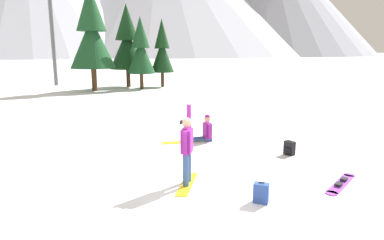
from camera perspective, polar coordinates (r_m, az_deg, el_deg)
ground_plane at (r=8.20m, az=-0.03°, el=-11.84°), size 800.00×800.00×0.00m
snowboarder_foreground at (r=8.33m, az=-0.84°, el=-4.78°), size 0.84×1.52×1.95m
snowboarder_midground at (r=12.49m, az=1.77°, el=-2.00°), size 1.81×0.63×0.98m
loose_snowboard_near_right at (r=9.39m, az=23.50°, el=-9.60°), size 1.55×1.32×0.09m
backpack_blue at (r=7.75m, az=11.40°, el=-11.80°), size 0.38×0.37×0.47m
backpack_black at (r=11.32m, az=15.84°, el=-4.51°), size 0.36×0.38×0.47m
pine_tree_leaning at (r=29.78m, az=-8.50°, el=11.44°), size 2.41×2.41×6.05m
pine_tree_short at (r=31.80m, az=-10.72°, el=12.58°), size 3.18×3.18×7.28m
pine_tree_slender at (r=29.10m, az=-16.31°, el=13.59°), size 3.58×3.58×8.35m
pine_tree_young at (r=31.38m, az=-4.99°, el=11.47°), size 2.11×2.11×6.01m
ski_lift_tower at (r=35.31m, az=-22.38°, el=16.11°), size 3.82×0.36×11.55m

